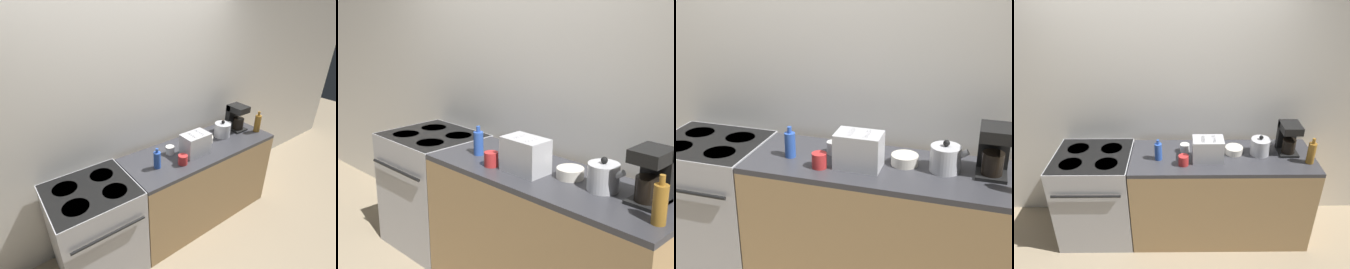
% 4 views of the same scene
% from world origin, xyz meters
% --- Properties ---
extents(wall_back, '(8.00, 0.05, 2.60)m').
position_xyz_m(wall_back, '(0.00, 0.69, 1.30)').
color(wall_back, silver).
rests_on(wall_back, ground_plane).
extents(stove, '(0.71, 0.68, 0.92)m').
position_xyz_m(stove, '(-0.61, 0.32, 0.47)').
color(stove, '#B7B7BC').
rests_on(stove, ground_plane).
extents(counter_block, '(1.70, 0.61, 0.92)m').
position_xyz_m(counter_block, '(0.60, 0.30, 0.46)').
color(counter_block, tan).
rests_on(counter_block, ground_plane).
extents(kettle, '(0.22, 0.18, 0.19)m').
position_xyz_m(kettle, '(0.96, 0.34, 1.00)').
color(kettle, silver).
rests_on(kettle, counter_block).
extents(toaster, '(0.27, 0.18, 0.21)m').
position_xyz_m(toaster, '(0.46, 0.24, 1.03)').
color(toaster, '#BCBCC1').
rests_on(toaster, counter_block).
extents(coffee_maker, '(0.17, 0.21, 0.30)m').
position_xyz_m(coffee_maker, '(1.22, 0.39, 1.08)').
color(coffee_maker, black).
rests_on(coffee_maker, counter_block).
extents(bottle_blue, '(0.07, 0.07, 0.20)m').
position_xyz_m(bottle_blue, '(0.01, 0.25, 1.01)').
color(bottle_blue, '#2D56B7').
rests_on(bottle_blue, counter_block).
extents(cup_white, '(0.09, 0.09, 0.08)m').
position_xyz_m(cup_white, '(0.25, 0.38, 0.96)').
color(cup_white, white).
rests_on(cup_white, counter_block).
extents(cup_red, '(0.09, 0.09, 0.09)m').
position_xyz_m(cup_red, '(0.24, 0.16, 0.97)').
color(cup_red, red).
rests_on(cup_red, counter_block).
extents(bowl, '(0.16, 0.16, 0.06)m').
position_xyz_m(bowl, '(0.71, 0.36, 0.95)').
color(bowl, beige).
rests_on(bowl, counter_block).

